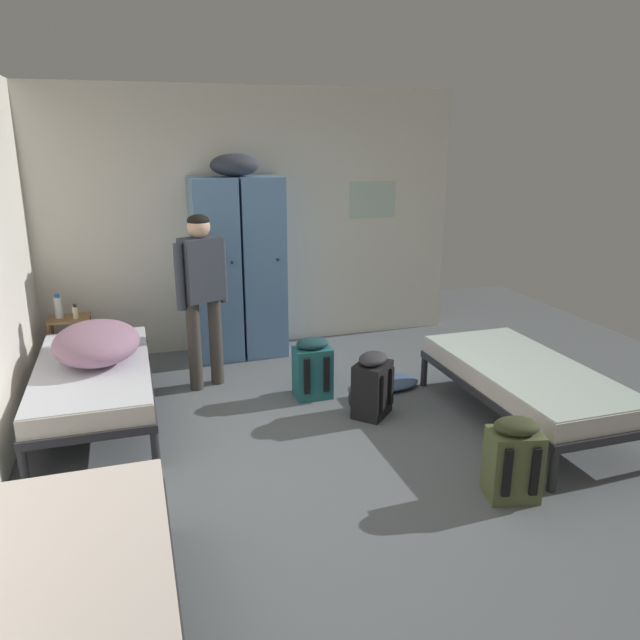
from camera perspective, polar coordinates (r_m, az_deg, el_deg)
name	(u,v)px	position (r m, az deg, el deg)	size (l,w,h in m)	color
ground_plane	(331,453)	(4.56, 1.00, -12.41)	(8.31, 8.31, 0.00)	slate
room_backdrop	(142,250)	(5.07, -16.40, 6.33)	(4.52, 5.26, 2.73)	silver
locker_bank	(238,264)	(6.30, -7.67, 5.20)	(0.90, 0.55, 2.07)	#5B84B2
shelf_unit	(71,340)	(6.34, -22.31, -1.73)	(0.38, 0.30, 0.57)	brown
bed_right	(526,378)	(5.13, 18.75, -5.21)	(0.90, 1.90, 0.49)	#28282D
bed_left_rear	(93,377)	(5.22, -20.51, -5.02)	(0.90, 1.90, 0.49)	#28282D
bed_left_front	(67,606)	(2.95, -22.69, -23.54)	(0.90, 1.90, 0.49)	#28282D
bedding_heap	(96,342)	(5.19, -20.25, -1.99)	(0.67, 0.85, 0.31)	gray
person_traveler	(202,286)	(5.49, -11.03, 3.18)	(0.47, 0.32, 1.59)	#3D3833
water_bottle	(58,307)	(6.27, -23.35, 1.12)	(0.07, 0.07, 0.24)	white
lotion_bottle	(75,312)	(6.21, -21.98, 0.70)	(0.05, 0.05, 0.14)	beige
backpack_teal	(312,369)	(5.39, -0.74, -4.59)	(0.32, 0.34, 0.55)	#23666B
backpack_olive	(512,459)	(4.15, 17.63, -12.38)	(0.37, 0.38, 0.55)	#566038
backpack_black	(371,386)	(5.05, 4.82, -6.17)	(0.42, 0.42, 0.55)	black
clothes_pile_denim	(387,382)	(5.69, 6.35, -5.82)	(0.59, 0.40, 0.09)	#42567A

